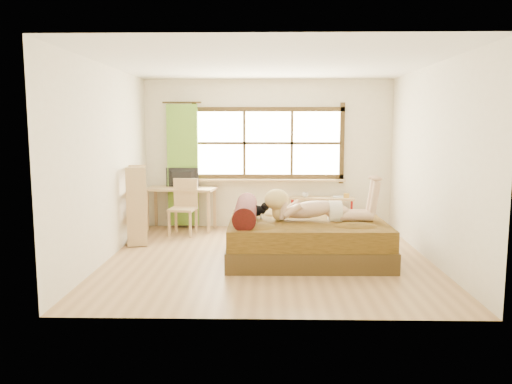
{
  "coord_description": "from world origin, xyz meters",
  "views": [
    {
      "loc": [
        -0.02,
        -6.89,
        1.86
      ],
      "look_at": [
        -0.18,
        0.2,
        0.92
      ],
      "focal_mm": 35.0,
      "sensor_mm": 36.0,
      "label": 1
    }
  ],
  "objects_px": {
    "bookshelf": "(137,205)",
    "pipe_shelf": "(322,206)",
    "woman": "(318,197)",
    "kitten": "(256,209)",
    "desk": "(181,193)",
    "chair": "(184,203)",
    "bed": "(302,237)"
  },
  "relations": [
    {
      "from": "kitten",
      "to": "pipe_shelf",
      "type": "xyz_separation_m",
      "value": [
        1.17,
        1.92,
        -0.26
      ]
    },
    {
      "from": "bed",
      "to": "chair",
      "type": "xyz_separation_m",
      "value": [
        -1.93,
        1.54,
        0.23
      ]
    },
    {
      "from": "kitten",
      "to": "desk",
      "type": "relative_size",
      "value": 0.26
    },
    {
      "from": "bed",
      "to": "kitten",
      "type": "xyz_separation_m",
      "value": [
        -0.67,
        0.1,
        0.38
      ]
    },
    {
      "from": "bookshelf",
      "to": "woman",
      "type": "bearing_deg",
      "value": -30.63
    },
    {
      "from": "woman",
      "to": "chair",
      "type": "xyz_separation_m",
      "value": [
        -2.14,
        1.59,
        -0.35
      ]
    },
    {
      "from": "bed",
      "to": "kitten",
      "type": "height_order",
      "value": "bed"
    },
    {
      "from": "desk",
      "to": "chair",
      "type": "xyz_separation_m",
      "value": [
        0.11,
        -0.36,
        -0.13
      ]
    },
    {
      "from": "bookshelf",
      "to": "pipe_shelf",
      "type": "bearing_deg",
      "value": 8.24
    },
    {
      "from": "woman",
      "to": "pipe_shelf",
      "type": "xyz_separation_m",
      "value": [
        0.3,
        2.07,
        -0.45
      ]
    },
    {
      "from": "bed",
      "to": "desk",
      "type": "height_order",
      "value": "bed"
    },
    {
      "from": "woman",
      "to": "desk",
      "type": "xyz_separation_m",
      "value": [
        -2.25,
        1.96,
        -0.22
      ]
    },
    {
      "from": "desk",
      "to": "bookshelf",
      "type": "distance_m",
      "value": 1.2
    },
    {
      "from": "woman",
      "to": "bookshelf",
      "type": "distance_m",
      "value": 2.92
    },
    {
      "from": "bed",
      "to": "woman",
      "type": "distance_m",
      "value": 0.62
    },
    {
      "from": "chair",
      "to": "pipe_shelf",
      "type": "height_order",
      "value": "chair"
    },
    {
      "from": "woman",
      "to": "chair",
      "type": "relative_size",
      "value": 1.61
    },
    {
      "from": "pipe_shelf",
      "to": "bookshelf",
      "type": "relative_size",
      "value": 0.97
    },
    {
      "from": "bookshelf",
      "to": "kitten",
      "type": "bearing_deg",
      "value": -33.98
    },
    {
      "from": "pipe_shelf",
      "to": "woman",
      "type": "bearing_deg",
      "value": -90.3
    },
    {
      "from": "kitten",
      "to": "desk",
      "type": "distance_m",
      "value": 2.27
    },
    {
      "from": "bed",
      "to": "desk",
      "type": "bearing_deg",
      "value": 136.27
    },
    {
      "from": "desk",
      "to": "chair",
      "type": "height_order",
      "value": "chair"
    },
    {
      "from": "woman",
      "to": "bookshelf",
      "type": "relative_size",
      "value": 1.26
    },
    {
      "from": "woman",
      "to": "chair",
      "type": "height_order",
      "value": "woman"
    },
    {
      "from": "chair",
      "to": "bookshelf",
      "type": "bearing_deg",
      "value": -123.66
    },
    {
      "from": "chair",
      "to": "desk",
      "type": "bearing_deg",
      "value": 114.65
    },
    {
      "from": "kitten",
      "to": "desk",
      "type": "xyz_separation_m",
      "value": [
        -1.38,
        1.81,
        -0.02
      ]
    },
    {
      "from": "kitten",
      "to": "chair",
      "type": "relative_size",
      "value": 0.34
    },
    {
      "from": "woman",
      "to": "pipe_shelf",
      "type": "height_order",
      "value": "woman"
    },
    {
      "from": "kitten",
      "to": "bookshelf",
      "type": "distance_m",
      "value": 2.03
    },
    {
      "from": "chair",
      "to": "bookshelf",
      "type": "distance_m",
      "value": 0.96
    }
  ]
}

